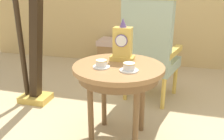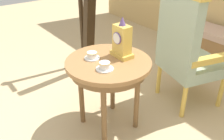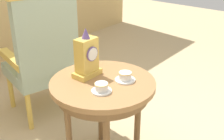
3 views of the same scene
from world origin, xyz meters
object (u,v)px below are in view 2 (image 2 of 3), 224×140
(teacup_left, at_px, (92,56))
(teacup_right, at_px, (105,66))
(armchair, at_px, (186,49))
(window_bench, at_px, (209,44))
(harp, at_px, (87,11))
(side_table, at_px, (108,69))
(mantel_clock, at_px, (122,41))

(teacup_left, xyz_separation_m, teacup_right, (0.21, -0.02, 0.00))
(teacup_right, xyz_separation_m, armchair, (0.05, 0.90, -0.08))
(window_bench, bearing_deg, harp, -116.95)
(side_table, xyz_separation_m, window_bench, (-0.29, 1.89, -0.35))
(side_table, distance_m, teacup_left, 0.17)
(side_table, bearing_deg, window_bench, 98.67)
(side_table, relative_size, harp, 0.38)
(teacup_left, xyz_separation_m, mantel_clock, (0.11, 0.22, 0.11))
(armchair, distance_m, harp, 1.23)
(mantel_clock, relative_size, harp, 0.18)
(side_table, xyz_separation_m, teacup_right, (0.10, -0.11, 0.11))
(teacup_left, xyz_separation_m, window_bench, (-0.18, 1.97, -0.45))
(teacup_right, relative_size, mantel_clock, 0.40)
(mantel_clock, distance_m, window_bench, 1.86)
(armchair, height_order, harp, harp)
(teacup_right, relative_size, harp, 0.07)
(harp, bearing_deg, teacup_left, -29.75)
(side_table, bearing_deg, teacup_left, -142.46)
(teacup_right, relative_size, armchair, 0.12)
(armchair, bearing_deg, teacup_left, -106.35)
(window_bench, bearing_deg, teacup_right, -78.96)
(teacup_right, distance_m, window_bench, 2.08)
(teacup_left, height_order, armchair, armchair)
(armchair, bearing_deg, window_bench, 111.62)
(side_table, relative_size, window_bench, 0.73)
(teacup_left, distance_m, armchair, 0.91)
(teacup_right, height_order, window_bench, teacup_right)
(harp, relative_size, window_bench, 1.93)
(window_bench, bearing_deg, teacup_left, -84.82)
(mantel_clock, xyz_separation_m, armchair, (0.15, 0.65, -0.19))
(teacup_left, relative_size, window_bench, 0.13)
(teacup_left, bearing_deg, teacup_right, -6.51)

